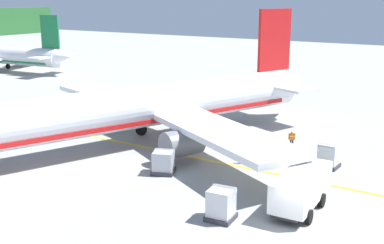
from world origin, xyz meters
TOP-DOWN VIEW (x-y plane):
  - airliner_foreground at (9.54, 17.98)m, footprint 39.88×33.51m
  - service_truck_fuel at (3.49, 0.84)m, footprint 6.36×2.67m
  - cargo_container_near at (-0.64, 4.32)m, footprint 1.78×1.78m
  - cargo_container_mid at (3.98, 11.98)m, footprint 2.20×2.20m
  - cargo_container_far at (12.04, 1.80)m, footprint 1.66×1.66m
  - crew_marshaller at (15.21, 6.10)m, footprint 0.46×0.52m
  - crew_loader_left at (9.50, 7.53)m, footprint 0.42×0.56m
  - apron_guide_line at (8.37, 13.20)m, footprint 0.30×60.00m

SIDE VIEW (x-z plane):
  - apron_guide_line at x=8.37m, z-range 0.00..0.01m
  - cargo_container_mid at x=3.98m, z-range -0.05..1.80m
  - crew_marshaller at x=15.21m, z-range 0.14..1.75m
  - cargo_container_near at x=-0.64m, z-range -0.05..2.00m
  - cargo_container_far at x=12.04m, z-range -0.05..2.02m
  - crew_loader_left at x=9.50m, z-range 0.16..1.93m
  - service_truck_fuel at x=3.49m, z-range 0.21..2.63m
  - airliner_foreground at x=9.54m, z-range -2.56..9.34m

